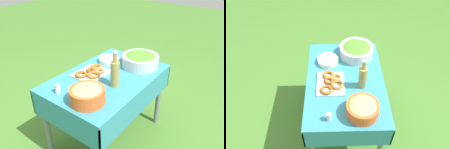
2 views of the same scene
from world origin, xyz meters
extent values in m
plane|color=#477A2D|center=(0.00, 0.00, 0.00)|extent=(14.00, 14.00, 0.00)
cube|color=teal|center=(0.00, 0.00, 0.72)|extent=(1.13, 0.75, 0.02)
cube|color=teal|center=(0.00, -0.37, 0.60)|extent=(1.13, 0.01, 0.22)
cube|color=teal|center=(0.00, 0.37, 0.60)|extent=(1.13, 0.01, 0.22)
cube|color=teal|center=(-0.56, 0.00, 0.60)|extent=(0.01, 0.75, 0.22)
cube|color=teal|center=(0.56, 0.00, 0.60)|extent=(0.01, 0.75, 0.22)
cylinder|color=slate|center=(0.50, -0.31, 0.36)|extent=(0.05, 0.05, 0.71)
cylinder|color=slate|center=(-0.50, 0.31, 0.36)|extent=(0.05, 0.05, 0.71)
cylinder|color=slate|center=(0.50, 0.31, 0.36)|extent=(0.05, 0.05, 0.71)
cylinder|color=silver|center=(0.36, -0.14, 0.79)|extent=(0.36, 0.36, 0.11)
ellipsoid|color=#51892D|center=(0.36, -0.14, 0.83)|extent=(0.32, 0.32, 0.07)
cylinder|color=#E05B28|center=(-0.40, -0.12, 0.79)|extent=(0.27, 0.27, 0.11)
ellipsoid|color=tan|center=(-0.40, -0.12, 0.84)|extent=(0.24, 0.24, 0.07)
cube|color=silver|center=(-0.06, 0.14, 0.74)|extent=(0.31, 0.26, 0.02)
torus|color=#A36628|center=(0.04, 0.16, 0.77)|extent=(0.11, 0.11, 0.03)
torus|color=#B27533|center=(0.00, 0.09, 0.76)|extent=(0.13, 0.13, 0.03)
torus|color=brown|center=(-0.04, 0.16, 0.76)|extent=(0.13, 0.13, 0.03)
torus|color=#A36628|center=(-0.10, 0.08, 0.76)|extent=(0.13, 0.13, 0.03)
torus|color=#93561E|center=(-0.15, 0.18, 0.76)|extent=(0.16, 0.16, 0.03)
cylinder|color=white|center=(0.25, 0.17, 0.74)|extent=(0.22, 0.22, 0.01)
cylinder|color=white|center=(0.25, 0.17, 0.75)|extent=(0.22, 0.22, 0.01)
cylinder|color=white|center=(0.25, 0.17, 0.76)|extent=(0.22, 0.22, 0.01)
cylinder|color=white|center=(0.25, 0.17, 0.78)|extent=(0.22, 0.22, 0.01)
cylinder|color=#998E4C|center=(-0.09, -0.15, 0.85)|extent=(0.08, 0.08, 0.22)
cylinder|color=#998E4C|center=(-0.09, -0.15, 1.00)|extent=(0.03, 0.03, 0.08)
cylinder|color=#B7B7B7|center=(-0.09, -0.15, 1.04)|extent=(0.04, 0.04, 0.02)
cylinder|color=white|center=(-0.45, 0.15, 0.77)|extent=(0.04, 0.04, 0.07)
cylinder|color=silver|center=(-0.45, 0.15, 0.81)|extent=(0.04, 0.04, 0.01)
camera|label=1|loc=(-1.37, -1.08, 1.73)|focal=35.00mm
camera|label=2|loc=(-1.46, 0.11, 2.26)|focal=35.00mm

